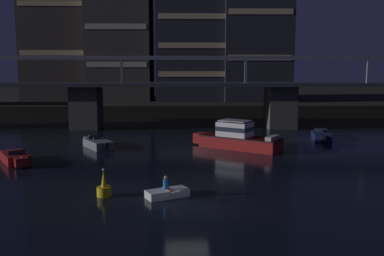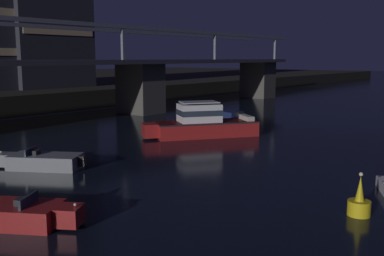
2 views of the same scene
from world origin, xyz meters
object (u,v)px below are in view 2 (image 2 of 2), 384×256
(speedboat_near_right, at_px, (42,161))
(channel_buoy, at_px, (359,204))
(speedboat_mid_right, at_px, (223,114))
(river_bridge, at_px, (38,80))
(speedboat_near_center, at_px, (13,214))
(cabin_cruiser_near_left, at_px, (202,123))

(speedboat_near_right, distance_m, channel_buoy, 16.92)
(speedboat_near_right, bearing_deg, speedboat_mid_right, 10.32)
(river_bridge, height_order, speedboat_near_center, river_bridge)
(speedboat_near_right, xyz_separation_m, channel_buoy, (3.63, -16.53, 0.06))
(speedboat_near_center, xyz_separation_m, speedboat_mid_right, (29.48, 11.15, 0.00))
(cabin_cruiser_near_left, bearing_deg, speedboat_near_right, 177.02)
(cabin_cruiser_near_left, bearing_deg, channel_buoy, -123.08)
(river_bridge, height_order, speedboat_mid_right, river_bridge)
(cabin_cruiser_near_left, xyz_separation_m, speedboat_mid_right, (10.04, 5.09, -0.64))
(cabin_cruiser_near_left, relative_size, speedboat_near_right, 1.80)
(cabin_cruiser_near_left, height_order, speedboat_near_right, cabin_cruiser_near_left)
(river_bridge, xyz_separation_m, cabin_cruiser_near_left, (5.20, -14.71, -3.13))
(speedboat_near_center, bearing_deg, channel_buoy, -46.84)
(cabin_cruiser_near_left, relative_size, channel_buoy, 4.93)
(river_bridge, relative_size, speedboat_mid_right, 15.86)
(speedboat_near_center, bearing_deg, speedboat_near_right, 50.94)
(cabin_cruiser_near_left, bearing_deg, speedboat_near_center, -162.67)
(river_bridge, bearing_deg, speedboat_near_right, -121.97)
(cabin_cruiser_near_left, height_order, speedboat_mid_right, cabin_cruiser_near_left)
(speedboat_mid_right, relative_size, channel_buoy, 2.97)
(speedboat_mid_right, bearing_deg, speedboat_near_right, -169.68)
(cabin_cruiser_near_left, xyz_separation_m, speedboat_near_right, (-13.92, 0.73, -0.64))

